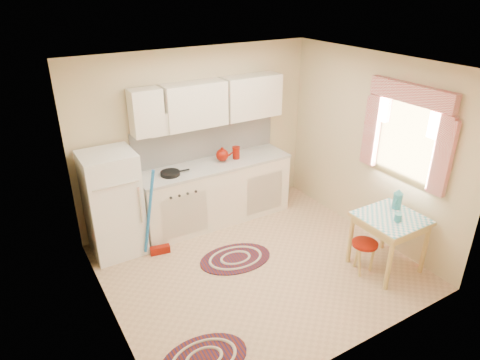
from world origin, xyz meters
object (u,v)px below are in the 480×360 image
at_px(fridge, 113,204).
at_px(base_cabinets, 215,193).
at_px(table, 387,243).
at_px(stool, 363,257).

height_order(fridge, base_cabinets, fridge).
bearing_deg(table, base_cabinets, 120.71).
distance_m(base_cabinets, table, 2.48).
bearing_deg(table, stool, 165.94).
xyz_separation_m(base_cabinets, stool, (0.96, -2.05, -0.23)).
bearing_deg(fridge, table, -36.97).
relative_size(fridge, base_cabinets, 0.62).
bearing_deg(fridge, base_cabinets, 1.91).
xyz_separation_m(base_cabinets, table, (1.27, -2.13, -0.08)).
height_order(base_cabinets, stool, base_cabinets).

